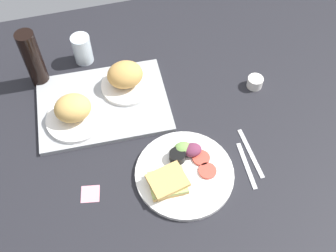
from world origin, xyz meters
The scene contains 11 objects.
ground_plane centered at (0.00, 0.00, -1.50)cm, with size 190.00×150.00×3.00cm, color black.
serving_tray centered at (-16.91, 20.36, 0.80)cm, with size 45.00×33.00×1.60cm, color #9EA0A3.
bread_plate_near centered at (-26.92, 15.80, 5.51)cm, with size 19.94×19.94×9.74cm.
bread_plate_far centered at (-7.22, 25.72, 5.81)cm, with size 19.02×19.02×10.01cm.
plate_with_salad centered at (2.15, -13.30, 1.62)cm, with size 30.83×30.83×5.40cm.
drinking_glass centered at (-20.04, 44.09, 5.67)cm, with size 7.01×7.01×11.35cm, color silver.
soda_bottle centered at (-37.02, 37.30, 11.44)cm, with size 6.40×6.40×22.87cm, color black.
espresso_cup centered at (37.82, 14.85, 2.00)cm, with size 5.60×5.60×4.00cm, color silver.
fork centered at (22.79, -15.70, 0.25)cm, with size 17.00×1.40×0.50cm, color #B7B7BC.
knife centered at (25.79, -11.70, 0.25)cm, with size 19.00×1.40×0.50cm, color #B7B7BC.
sticky_note centered at (-26.64, -12.47, 0.06)cm, with size 5.60×5.60×0.12cm, color pink.
Camera 1 is at (-17.68, -69.67, 110.99)cm, focal length 42.74 mm.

